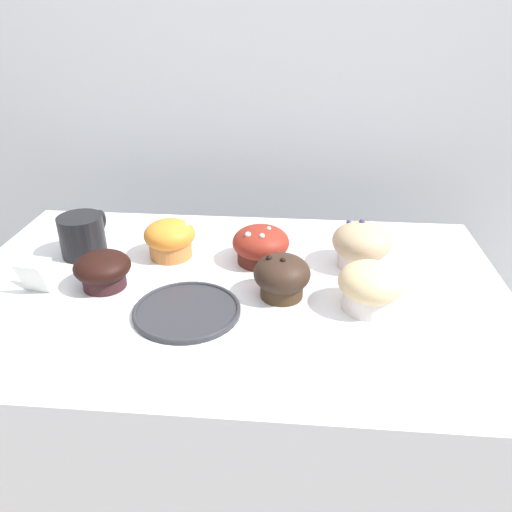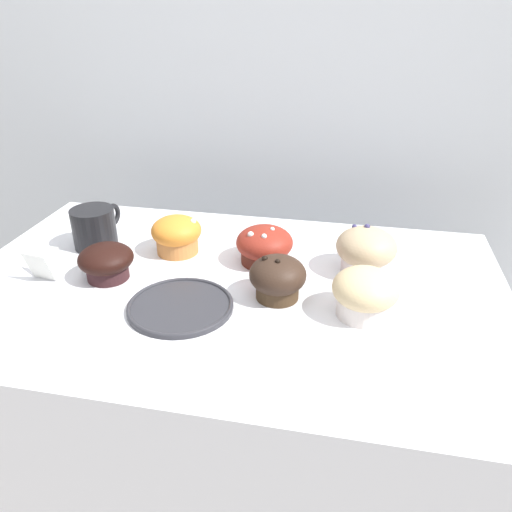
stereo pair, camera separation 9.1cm
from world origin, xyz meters
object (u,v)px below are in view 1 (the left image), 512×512
at_px(serving_plate, 187,310).
at_px(coffee_cup, 83,235).
at_px(muffin_back_left, 282,277).
at_px(muffin_front_center, 361,245).
at_px(muffin_front_right, 370,286).
at_px(muffin_front_left, 103,270).
at_px(muffin_back_center, 261,245).
at_px(muffin_back_right, 170,238).

bearing_deg(serving_plate, coffee_cup, 142.40).
xyz_separation_m(muffin_back_left, serving_plate, (-0.15, -0.07, -0.03)).
relative_size(muffin_back_left, coffee_cup, 0.74).
bearing_deg(muffin_front_center, muffin_front_right, -90.06).
height_order(muffin_front_center, muffin_front_left, muffin_front_center).
height_order(muffin_front_right, muffin_back_center, muffin_front_right).
xyz_separation_m(muffin_back_left, muffin_front_right, (0.15, -0.02, 0.00)).
xyz_separation_m(muffin_back_left, muffin_back_center, (-0.05, 0.13, -0.00)).
xyz_separation_m(muffin_front_center, muffin_back_right, (-0.38, 0.01, -0.00)).
distance_m(muffin_back_right, coffee_cup, 0.18).
distance_m(muffin_front_center, muffin_back_right, 0.38).
distance_m(coffee_cup, serving_plate, 0.32).
distance_m(muffin_back_center, serving_plate, 0.22).
relative_size(muffin_back_left, muffin_back_right, 0.97).
relative_size(muffin_front_right, muffin_back_center, 0.97).
bearing_deg(coffee_cup, muffin_back_right, 2.10).
height_order(muffin_back_left, muffin_back_right, muffin_back_left).
xyz_separation_m(muffin_back_left, muffin_front_left, (-0.32, 0.00, -0.00)).
xyz_separation_m(muffin_front_left, muffin_back_center, (0.27, 0.12, 0.00)).
bearing_deg(muffin_front_left, muffin_front_right, -3.60).
distance_m(muffin_back_left, muffin_back_center, 0.13).
height_order(muffin_back_left, muffin_back_center, muffin_back_left).
bearing_deg(serving_plate, muffin_back_left, 23.50).
relative_size(muffin_front_center, muffin_front_left, 1.12).
relative_size(muffin_front_center, coffee_cup, 0.85).
xyz_separation_m(muffin_back_right, serving_plate, (0.07, -0.20, -0.03)).
bearing_deg(muffin_back_left, coffee_cup, 162.70).
relative_size(muffin_back_left, muffin_back_center, 0.88).
xyz_separation_m(muffin_front_center, muffin_back_left, (-0.15, -0.13, -0.01)).
relative_size(muffin_front_right, serving_plate, 0.60).
bearing_deg(serving_plate, muffin_back_center, 60.80).
bearing_deg(muffin_back_right, coffee_cup, -177.90).
relative_size(muffin_front_right, coffee_cup, 0.81).
xyz_separation_m(muffin_front_right, muffin_back_center, (-0.19, 0.15, -0.01)).
bearing_deg(coffee_cup, muffin_front_right, -15.30).
height_order(muffin_back_right, muffin_back_center, same).
xyz_separation_m(muffin_front_left, muffin_front_right, (0.47, -0.03, 0.01)).
bearing_deg(muffin_front_left, coffee_cup, 124.90).
bearing_deg(muffin_back_left, muffin_front_right, -9.61).
xyz_separation_m(muffin_back_left, muffin_back_right, (-0.23, 0.13, 0.00)).
bearing_deg(muffin_back_left, serving_plate, -156.50).
bearing_deg(muffin_front_left, muffin_back_left, -0.80).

